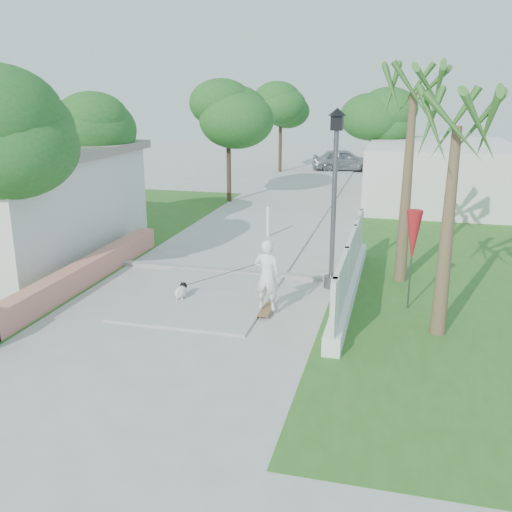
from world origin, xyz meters
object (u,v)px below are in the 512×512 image
(bollard, at_px, (268,221))
(parked_car, at_px, (344,160))
(patio_umbrella, at_px, (413,238))
(dog, at_px, (181,291))
(skateboarder, at_px, (235,275))
(street_lamp, at_px, (334,193))

(bollard, distance_m, parked_car, 17.27)
(patio_umbrella, relative_size, parked_car, 0.59)
(dog, bearing_deg, skateboarder, -9.38)
(bollard, bearing_deg, street_lamp, -59.04)
(street_lamp, bearing_deg, parked_car, 95.05)
(street_lamp, relative_size, patio_umbrella, 1.93)
(street_lamp, height_order, bollard, street_lamp)
(bollard, height_order, skateboarder, skateboarder)
(skateboarder, height_order, parked_car, skateboarder)
(parked_car, bearing_deg, patio_umbrella, 177.11)
(patio_umbrella, bearing_deg, street_lamp, 152.24)
(parked_car, bearing_deg, bollard, 164.99)
(dog, xyz_separation_m, parked_car, (1.43, 23.53, 0.45))
(street_lamp, relative_size, skateboarder, 1.79)
(skateboarder, bearing_deg, street_lamp, -131.75)
(bollard, distance_m, skateboarder, 6.46)
(bollard, relative_size, skateboarder, 0.44)
(patio_umbrella, relative_size, dog, 3.88)
(street_lamp, distance_m, patio_umbrella, 2.27)
(street_lamp, height_order, dog, street_lamp)
(bollard, relative_size, parked_car, 0.28)
(street_lamp, bearing_deg, patio_umbrella, -27.76)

